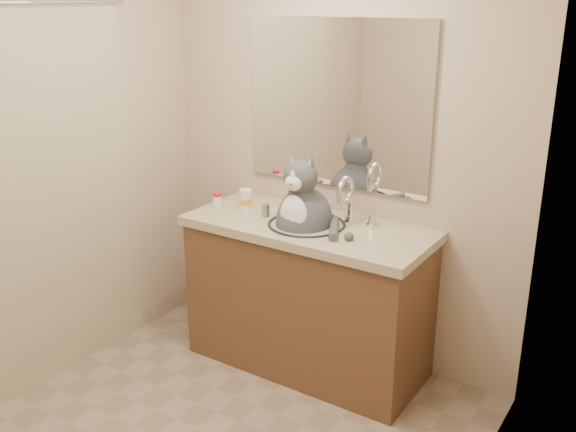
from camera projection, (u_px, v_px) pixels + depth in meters
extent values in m
cube|color=tan|center=(337.00, 149.00, 3.54)|extent=(2.20, 0.01, 2.40)
cube|color=tan|center=(12.00, 170.00, 3.12)|extent=(0.01, 2.50, 2.40)
cube|color=tan|center=(452.00, 270.00, 1.97)|extent=(0.01, 2.50, 2.40)
cube|color=brown|center=(308.00, 300.00, 3.57)|extent=(1.30, 0.55, 0.80)
cube|color=tan|center=(309.00, 228.00, 3.43)|extent=(1.34, 0.59, 0.05)
torus|color=black|center=(307.00, 224.00, 3.40)|extent=(0.42, 0.42, 0.02)
ellipsoid|color=white|center=(307.00, 238.00, 3.43)|extent=(0.40, 0.40, 0.15)
cylinder|color=silver|center=(351.00, 204.00, 3.42)|extent=(0.03, 0.03, 0.18)
torus|color=silver|center=(345.00, 191.00, 3.34)|extent=(0.03, 0.16, 0.16)
cone|color=silver|center=(372.00, 217.00, 3.37)|extent=(0.06, 0.06, 0.08)
cube|color=white|center=(336.00, 104.00, 3.44)|extent=(1.10, 0.02, 0.90)
cube|color=#B8AE8B|center=(42.00, 205.00, 3.23)|extent=(0.01, 1.20, 1.90)
cylinder|color=silver|center=(16.00, 3.00, 2.92)|extent=(0.02, 1.30, 0.02)
ellipsoid|color=#48484D|center=(304.00, 224.00, 3.42)|extent=(0.32, 0.35, 0.41)
ellipsoid|color=white|center=(294.00, 219.00, 3.31)|extent=(0.17, 0.10, 0.26)
ellipsoid|color=#48484D|center=(300.00, 177.00, 3.30)|extent=(0.19, 0.17, 0.18)
ellipsoid|color=white|center=(293.00, 183.00, 3.24)|extent=(0.10, 0.05, 0.08)
sphere|color=#D88C8C|center=(290.00, 183.00, 3.22)|extent=(0.02, 0.02, 0.02)
cone|color=#48484D|center=(293.00, 160.00, 3.31)|extent=(0.08, 0.07, 0.09)
cone|color=#48484D|center=(311.00, 162.00, 3.26)|extent=(0.08, 0.07, 0.09)
cylinder|color=#48484D|center=(334.00, 229.00, 3.29)|extent=(0.16, 0.26, 0.05)
cylinder|color=white|center=(217.00, 201.00, 3.68)|extent=(0.05, 0.05, 0.06)
cylinder|color=red|center=(217.00, 195.00, 3.67)|extent=(0.05, 0.05, 0.02)
cylinder|color=white|center=(246.00, 201.00, 3.64)|extent=(0.09, 0.09, 0.09)
cylinder|color=#F3A128|center=(246.00, 201.00, 3.64)|extent=(0.09, 0.09, 0.04)
cylinder|color=white|center=(246.00, 191.00, 3.62)|extent=(0.09, 0.09, 0.02)
cylinder|color=gray|center=(266.00, 210.00, 3.52)|extent=(0.05, 0.05, 0.07)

